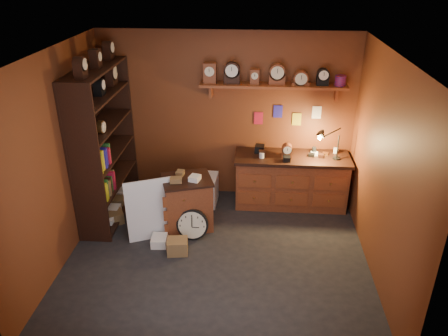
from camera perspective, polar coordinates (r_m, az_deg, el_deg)
The scene contains 11 objects.
floor at distance 6.05m, azimuth -0.86°, elevation -11.34°, with size 4.00×4.00×0.00m, color black.
room_shell at distance 5.29m, azimuth -0.40°, elevation 4.38°, with size 4.02×3.62×2.71m.
shelving_unit at distance 6.65m, azimuth -15.75°, elevation 3.68°, with size 0.47×1.60×2.58m.
workbench at distance 7.06m, azimuth 8.75°, elevation -1.26°, with size 1.80×0.66×1.36m.
low_cabinet at distance 6.43m, azimuth -4.79°, elevation -4.31°, with size 0.84×0.77×0.88m.
big_round_clock at distance 6.28m, azimuth -4.15°, elevation -7.38°, with size 0.46×0.16×0.46m.
white_panel at distance 6.52m, azimuth -9.36°, elevation -8.65°, with size 0.67×0.03×0.90m, color silver.
mini_fridge at distance 7.12m, azimuth -2.78°, elevation -2.85°, with size 0.48×0.50×0.48m.
floor_box_a at distance 6.88m, azimuth -14.23°, elevation -6.28°, with size 0.28×0.24×0.17m, color brown.
floor_box_b at distance 6.28m, azimuth -8.45°, elevation -9.38°, with size 0.21×0.25×0.13m, color white.
floor_box_c at distance 6.07m, azimuth -6.10°, elevation -10.14°, with size 0.28×0.23×0.21m, color brown.
Camera 1 is at (0.46, -4.79, 3.67)m, focal length 35.00 mm.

